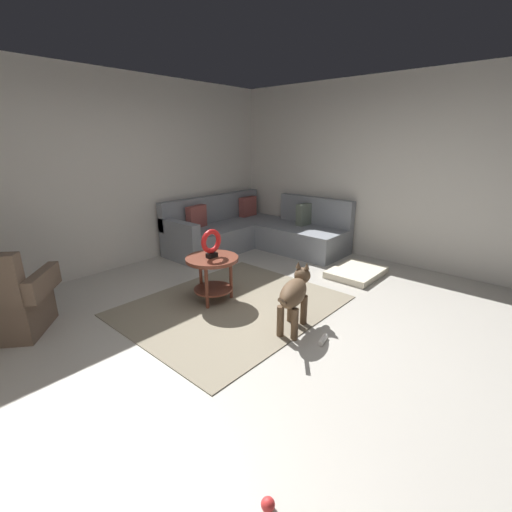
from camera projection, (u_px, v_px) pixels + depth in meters
name	position (u px, v px, depth m)	size (l,w,h in m)	color
ground_plane	(271.00, 337.00, 3.47)	(6.00, 6.00, 0.10)	#B7B2A8
wall_back	(109.00, 174.00, 4.88)	(6.00, 0.12, 2.70)	silver
wall_right	(400.00, 173.00, 5.11)	(0.12, 6.00, 2.70)	silver
area_rug	(232.00, 306.00, 4.00)	(2.30, 1.90, 0.01)	gray
sectional_couch	(254.00, 232.00, 6.04)	(2.20, 2.25, 0.88)	gray
armchair	(5.00, 304.00, 3.31)	(1.00, 0.97, 0.88)	brown
side_table	(212.00, 267.00, 4.00)	(0.60, 0.60, 0.54)	brown
torus_sculpture	(211.00, 243.00, 3.91)	(0.28, 0.08, 0.33)	black
dog_bed_mat	(356.00, 272.00, 4.89)	(0.80, 0.60, 0.09)	beige
dog	(295.00, 294.00, 3.41)	(0.82, 0.37, 0.63)	brown
dog_toy_ball	(268.00, 504.00, 1.78)	(0.07, 0.07, 0.07)	red
dog_toy_rope	(323.00, 340.00, 3.27)	(0.05, 0.05, 0.16)	silver
dog_toy_bone	(299.00, 284.00, 4.54)	(0.18, 0.06, 0.06)	orange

